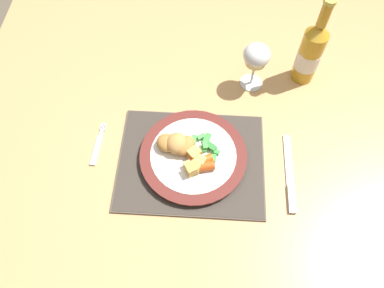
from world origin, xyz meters
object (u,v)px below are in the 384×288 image
at_px(dinner_plate, 193,156).
at_px(table_knife, 290,180).
at_px(wine_glass, 256,57).
at_px(bottle, 310,52).
at_px(fork, 98,147).
at_px(dining_table, 202,122).

bearing_deg(dinner_plate, table_knife, -10.40).
bearing_deg(wine_glass, bottle, 13.31).
xyz_separation_m(wine_glass, bottle, (0.15, 0.03, -0.01)).
height_order(table_knife, wine_glass, wine_glass).
xyz_separation_m(dinner_plate, fork, (-0.25, 0.02, -0.01)).
height_order(dining_table, bottle, bottle).
xyz_separation_m(dinner_plate, wine_glass, (0.15, 0.25, 0.09)).
bearing_deg(table_knife, dinner_plate, 169.60).
height_order(dinner_plate, fork, dinner_plate).
height_order(fork, bottle, bottle).
bearing_deg(dining_table, fork, -151.05).
relative_size(fork, table_knife, 0.59).
distance_m(dining_table, table_knife, 0.32).
bearing_deg(bottle, wine_glass, -166.69).
relative_size(fork, wine_glass, 0.88).
bearing_deg(table_knife, fork, 172.59).
bearing_deg(bottle, dining_table, -156.33).
bearing_deg(dinner_plate, wine_glass, 59.40).
bearing_deg(fork, dining_table, 28.95).
height_order(fork, wine_glass, wine_glass).
distance_m(fork, bottle, 0.62).
height_order(fork, table_knife, table_knife).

